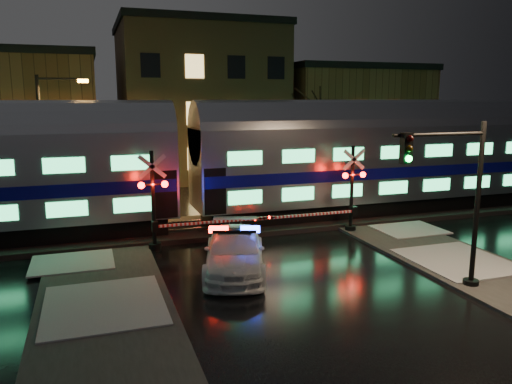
# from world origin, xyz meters

# --- Properties ---
(ground) EXTENTS (120.00, 120.00, 0.00)m
(ground) POSITION_xyz_m (0.00, 0.00, 0.00)
(ground) COLOR black
(ground) RESTS_ON ground
(ballast) EXTENTS (90.00, 4.20, 0.24)m
(ballast) POSITION_xyz_m (0.00, 5.00, 0.12)
(ballast) COLOR black
(ballast) RESTS_ON ground
(sidewalk_left) EXTENTS (4.00, 20.00, 0.12)m
(sidewalk_left) POSITION_xyz_m (-6.50, -6.00, 0.06)
(sidewalk_left) COLOR #2D2D2D
(sidewalk_left) RESTS_ON ground
(building_mid) EXTENTS (12.00, 11.00, 11.50)m
(building_mid) POSITION_xyz_m (2.00, 22.50, 5.75)
(building_mid) COLOR brown
(building_mid) RESTS_ON ground
(building_right) EXTENTS (12.00, 10.00, 8.50)m
(building_right) POSITION_xyz_m (15.00, 22.00, 4.25)
(building_right) COLOR brown
(building_right) RESTS_ON ground
(train) EXTENTS (51.00, 3.12, 5.92)m
(train) POSITION_xyz_m (-2.52, 5.00, 3.38)
(train) COLOR black
(train) RESTS_ON ballast
(police_car) EXTENTS (3.55, 5.62, 1.68)m
(police_car) POSITION_xyz_m (-1.86, -1.09, 0.77)
(police_car) COLOR white
(police_car) RESTS_ON ground
(crossing_signal_right) EXTENTS (5.77, 0.66, 4.09)m
(crossing_signal_right) POSITION_xyz_m (4.50, 2.31, 1.69)
(crossing_signal_right) COLOR black
(crossing_signal_right) RESTS_ON ground
(crossing_signal_left) EXTENTS (5.89, 0.66, 4.17)m
(crossing_signal_left) POSITION_xyz_m (-3.94, 2.31, 1.73)
(crossing_signal_left) COLOR black
(crossing_signal_left) RESTS_ON ground
(traffic_light) EXTENTS (3.57, 0.67, 5.52)m
(traffic_light) POSITION_xyz_m (4.32, -5.17, 2.94)
(traffic_light) COLOR black
(traffic_light) RESTS_ON ground
(streetlight) EXTENTS (2.46, 0.26, 7.36)m
(streetlight) POSITION_xyz_m (-8.59, 9.00, 4.24)
(streetlight) COLOR black
(streetlight) RESTS_ON ground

